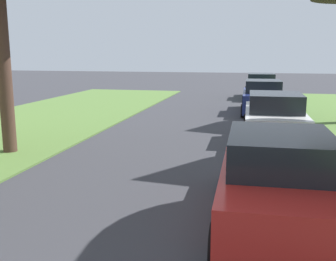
# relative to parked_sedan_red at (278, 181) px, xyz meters

# --- Properties ---
(parked_sedan_red) EXTENTS (2.01, 4.43, 1.57)m
(parked_sedan_red) POSITION_rel_parked_sedan_red_xyz_m (0.00, 0.00, 0.00)
(parked_sedan_red) COLOR red
(parked_sedan_red) RESTS_ON ground
(parked_sedan_white) EXTENTS (2.01, 4.43, 1.57)m
(parked_sedan_white) POSITION_rel_parked_sedan_red_xyz_m (0.21, 6.51, 0.00)
(parked_sedan_white) COLOR white
(parked_sedan_white) RESTS_ON ground
(parked_sedan_navy) EXTENTS (2.01, 4.43, 1.57)m
(parked_sedan_navy) POSITION_rel_parked_sedan_red_xyz_m (-0.06, 12.76, 0.00)
(parked_sedan_navy) COLOR navy
(parked_sedan_navy) RESTS_ON ground
(parked_sedan_green) EXTENTS (2.01, 4.43, 1.57)m
(parked_sedan_green) POSITION_rel_parked_sedan_red_xyz_m (-0.09, 19.08, 0.00)
(parked_sedan_green) COLOR #28663D
(parked_sedan_green) RESTS_ON ground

